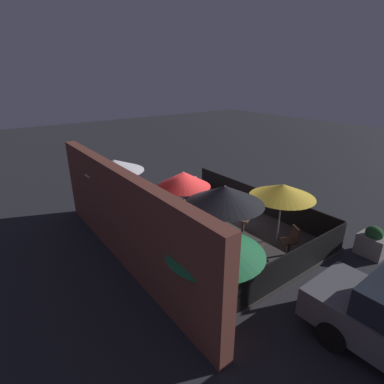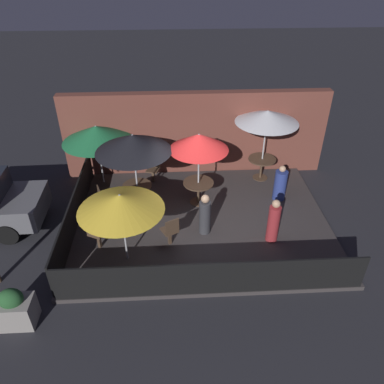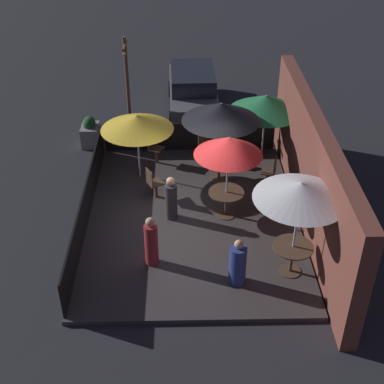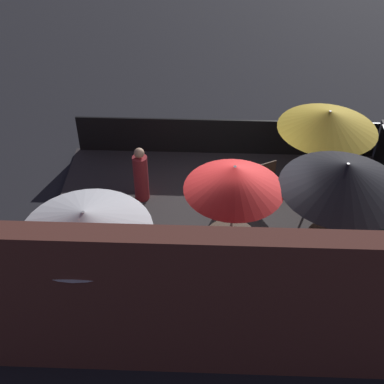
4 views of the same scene
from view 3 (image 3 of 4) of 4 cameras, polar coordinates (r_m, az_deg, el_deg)
The scene contains 23 objects.
ground_plane at distance 14.58m, azimuth -0.01°, elevation -2.96°, with size 60.00×60.00×0.00m, color #26262B.
patio_deck at distance 14.55m, azimuth -0.01°, elevation -2.77°, with size 7.47×5.70×0.12m.
building_wall at distance 14.13m, azimuth 12.58°, elevation 2.11°, with size 9.07×0.36×2.98m.
fence_front at distance 14.46m, azimuth -11.20°, elevation -1.16°, with size 7.27×0.05×0.95m.
fence_side_left at distance 17.38m, azimuth -0.27°, elevation 5.94°, with size 0.05×5.50×0.95m.
patio_umbrella_0 at distance 15.09m, azimuth 3.11°, elevation 8.53°, with size 2.22×2.22×2.44m.
patio_umbrella_1 at distance 11.63m, azimuth 11.53°, elevation 0.11°, with size 2.06×2.06×2.50m.
patio_umbrella_2 at distance 13.44m, azimuth 3.91°, elevation 4.91°, with size 1.76×1.76×2.38m.
patio_umbrella_3 at distance 15.40m, azimuth -5.90°, elevation 7.41°, with size 2.11×2.11×2.02m.
patio_umbrella_4 at distance 16.57m, azimuth 7.87°, elevation 9.34°, with size 2.25×2.25×2.09m.
dining_table_0 at distance 15.83m, azimuth 2.93°, elevation 3.35°, with size 0.90×0.90×0.75m.
dining_table_1 at distance 12.62m, azimuth 10.67°, elevation -6.24°, with size 0.95×0.95×0.76m.
dining_table_2 at distance 14.24m, azimuth 3.68°, elevation -0.49°, with size 0.95×0.95×0.75m.
patio_chair_0 at distance 15.01m, azimuth -4.15°, elevation 1.06°, with size 0.54×0.54×0.93m.
patio_chair_1 at distance 16.68m, azimuth -4.03°, elevation 4.78°, with size 0.54×0.54×0.96m.
patio_chair_2 at distance 15.67m, azimuth 8.38°, elevation 2.26°, with size 0.50×0.50×0.92m.
patio_chair_3 at distance 16.68m, azimuth 1.45°, elevation 4.85°, with size 0.52×0.52×0.96m.
patron_0 at distance 14.15m, azimuth -2.25°, elevation -0.80°, with size 0.44×0.44×1.26m.
patron_1 at distance 12.24m, azimuth 4.89°, elevation -7.65°, with size 0.56×0.56×1.21m.
patron_2 at distance 12.68m, azimuth -4.37°, elevation -5.41°, with size 0.38×0.38×1.34m.
planter_box at distance 18.28m, azimuth -10.79°, elevation 6.28°, with size 0.81×0.57×1.01m.
light_post at distance 18.32m, azimuth -6.93°, elevation 11.73°, with size 1.10×0.12×3.37m.
parked_car_0 at distance 20.15m, azimuth 0.08°, elevation 10.82°, with size 4.53×1.87×1.62m.
Camera 3 is at (11.66, -0.24, 8.75)m, focal length 50.00 mm.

